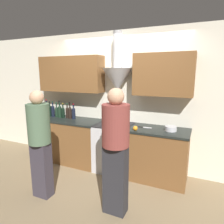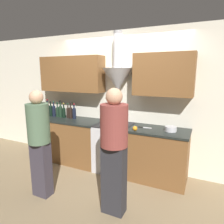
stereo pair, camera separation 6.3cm
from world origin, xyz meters
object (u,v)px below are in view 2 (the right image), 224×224
Objects in this scene: wine_bottle_8 at (74,112)px; wine_bottle_3 at (58,111)px; stove_range at (114,147)px; person_foreground_right at (114,147)px; wine_bottle_2 at (54,110)px; wine_bottle_5 at (64,112)px; orange_fruit at (135,128)px; wine_bottle_0 at (48,109)px; saucepan at (171,129)px; stock_pot at (108,119)px; wine_bottle_7 at (71,112)px; person_foreground_left at (39,139)px; wine_bottle_4 at (61,111)px; wine_bottle_6 at (68,112)px; wine_bottle_1 at (51,110)px; mixing_bowl at (121,123)px.

wine_bottle_3 is at bearing -179.71° from wine_bottle_8.
person_foreground_right is at bearing -65.51° from stove_range.
wine_bottle_2 is at bearing 177.95° from stove_range.
wine_bottle_5 reaches higher than orange_fruit.
person_foreground_right reaches higher than wine_bottle_8.
wine_bottle_0 is 1.96× the size of saucepan.
stock_pot is at bearing 166.37° from stove_range.
stove_range is at bearing -3.04° from wine_bottle_7.
wine_bottle_3 is at bearing 119.96° from person_foreground_left.
wine_bottle_6 is (0.18, 0.03, -0.02)m from wine_bottle_4.
wine_bottle_1 reaches higher than stove_range.
stove_range is 1.49m from wine_bottle_3.
wine_bottle_0 reaches higher than wine_bottle_8.
wine_bottle_8 is 1.10m from mixing_bowl.
orange_fruit is 0.58m from saucepan.
wine_bottle_3 is 0.19× the size of person_foreground_right.
wine_bottle_6 is (0.09, 0.03, 0.00)m from wine_bottle_5.
stove_range is at bearing -2.05° from wine_bottle_2.
orange_fruit is at bearing -25.44° from stove_range.
mixing_bowl is at bearing -2.71° from wine_bottle_2.
person_foreground_left is at bearing -124.08° from mixing_bowl.
wine_bottle_3 is (-1.37, 0.06, 0.57)m from stove_range.
person_foreground_right is (0.49, -1.08, 0.46)m from stove_range.
wine_bottle_3 is 1.02× the size of wine_bottle_6.
stock_pot is (0.87, -0.02, -0.07)m from wine_bottle_7.
stove_range is at bearing -3.79° from wine_bottle_6.
wine_bottle_0 is at bearing 178.69° from saucepan.
wine_bottle_2 is (-1.47, 0.05, 0.58)m from stove_range.
wine_bottle_6 is 0.98× the size of wine_bottle_8.
orange_fruit is (1.58, -0.30, -0.09)m from wine_bottle_6.
stove_range is 0.54× the size of person_foreground_right.
wine_bottle_4 reaches higher than wine_bottle_6.
wine_bottle_4 is 1.77× the size of stock_pot.
wine_bottle_5 is at bearing -176.84° from wine_bottle_7.
stove_range is at bearing 179.82° from saucepan.
person_foreground_right reaches higher than wine_bottle_6.
stock_pot is (1.13, -0.01, -0.07)m from wine_bottle_4.
stock_pot is (1.04, -0.01, -0.06)m from wine_bottle_5.
stove_range is at bearing -2.04° from wine_bottle_1.
mixing_bowl is at bearing -11.40° from stock_pot.
stock_pot is 1.33m from person_foreground_left.
wine_bottle_5 is 0.25m from wine_bottle_8.
wine_bottle_0 reaches higher than orange_fruit.
stock_pot is (1.22, -0.02, -0.06)m from wine_bottle_3.
wine_bottle_1 is 0.36m from wine_bottle_5.
person_foreground_left reaches higher than mixing_bowl.
wine_bottle_1 reaches higher than mixing_bowl.
wine_bottle_0 reaches higher than wine_bottle_6.
mixing_bowl is 0.86m from saucepan.
wine_bottle_6 is 1.36m from person_foreground_left.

